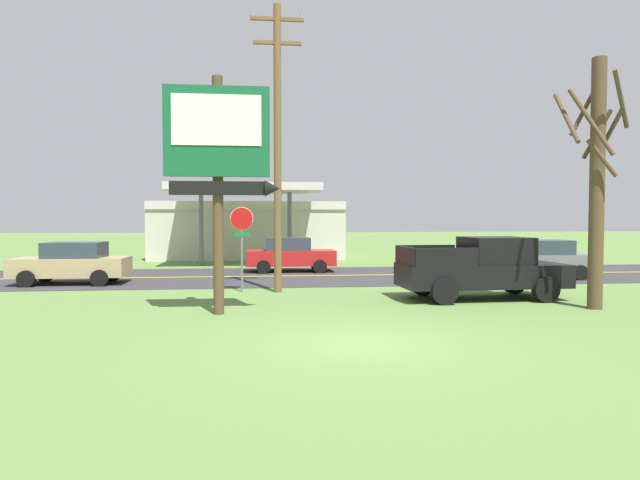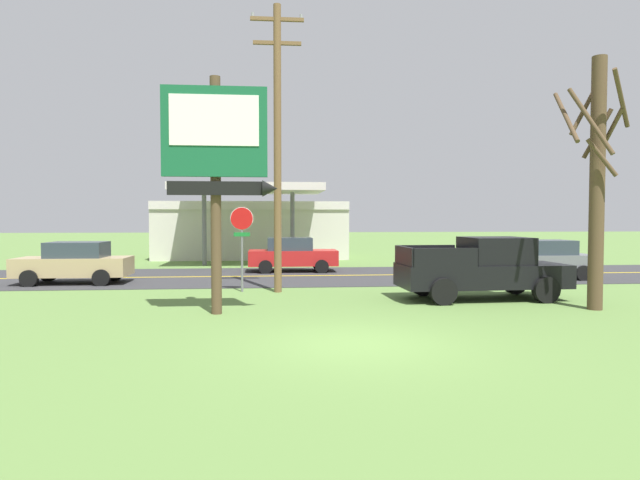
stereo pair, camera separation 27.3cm
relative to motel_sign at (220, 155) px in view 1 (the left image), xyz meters
name	(u,v)px [view 1 (the left image)]	position (x,y,z in m)	size (l,w,h in m)	color
ground_plane	(361,344)	(3.10, -3.64, -4.22)	(180.00, 180.00, 0.00)	#5B7F3D
road_asphalt	(308,276)	(3.10, 9.36, -4.21)	(140.00, 8.00, 0.02)	#333335
road_centre_line	(308,276)	(3.10, 9.36, -4.20)	(126.00, 0.20, 0.01)	gold
motel_sign	(220,155)	(0.00, 0.00, 0.00)	(3.00, 0.54, 6.29)	brown
stop_sign	(242,234)	(0.39, 4.48, -2.20)	(0.80, 0.08, 2.95)	slate
utility_pole	(278,141)	(1.63, 4.27, 0.99)	(1.82, 0.26, 9.83)	brown
bare_tree	(597,176)	(10.41, -0.15, -0.47)	(1.94, 1.95, 7.02)	brown
gas_station	(248,228)	(0.19, 21.07, -2.28)	(12.00, 11.50, 4.40)	beige
pickup_black_parked_on_lawn	(484,269)	(8.08, 2.04, -3.26)	(5.26, 2.38, 1.96)	black
car_tan_near_lane	(72,263)	(-6.23, 7.36, -3.39)	(4.20, 2.00, 1.64)	tan
car_grey_mid_lane	(540,259)	(12.82, 7.36, -3.39)	(4.20, 2.00, 1.64)	slate
car_red_far_lane	(290,255)	(2.41, 11.36, -3.39)	(4.20, 2.00, 1.64)	red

